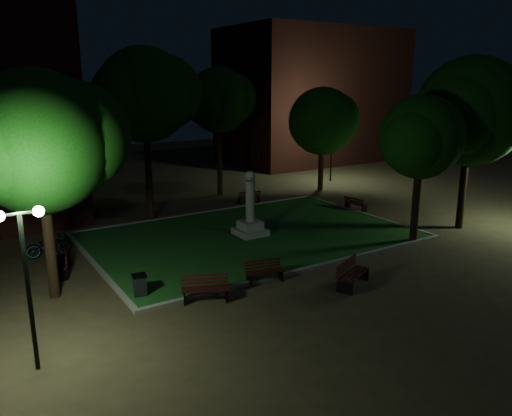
{
  "coord_description": "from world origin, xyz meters",
  "views": [
    {
      "loc": [
        -12.37,
        -18.02,
        7.52
      ],
      "look_at": [
        -0.3,
        1.0,
        1.7
      ],
      "focal_mm": 35.0,
      "sensor_mm": 36.0,
      "label": 1
    }
  ],
  "objects": [
    {
      "name": "bench_left_side",
      "position": [
        -8.88,
        1.85,
        0.45
      ],
      "size": [
        1.05,
        1.83,
        0.95
      ],
      "rotation": [
        0.0,
        0.0,
        -1.85
      ],
      "color": "black",
      "rests_on": "ground"
    },
    {
      "name": "tree_north_er",
      "position": [
        3.12,
        10.7,
        6.22
      ],
      "size": [
        5.08,
        4.15,
        8.3
      ],
      "color": "black",
      "rests_on": "ground"
    },
    {
      "name": "lawn_kerb",
      "position": [
        0.0,
        2.0,
        0.06
      ],
      "size": [
        15.4,
        10.4,
        0.12
      ],
      "color": "slate",
      "rests_on": "ground"
    },
    {
      "name": "lawn",
      "position": [
        0.0,
        2.0,
        0.04
      ],
      "size": [
        15.0,
        10.0,
        0.08
      ],
      "primitive_type": "cube",
      "color": "#1C4C1A",
      "rests_on": "ground"
    },
    {
      "name": "trash_bin",
      "position": [
        -7.05,
        -1.92,
        0.42
      ],
      "size": [
        0.57,
        0.57,
        0.84
      ],
      "color": "black",
      "rests_on": "ground"
    },
    {
      "name": "lamppost_sw",
      "position": [
        -10.95,
        -4.86,
        3.11
      ],
      "size": [
        1.18,
        0.28,
        4.45
      ],
      "color": "black",
      "rests_on": "ground"
    },
    {
      "name": "ground",
      "position": [
        0.0,
        0.0,
        0.0
      ],
      "size": [
        80.0,
        80.0,
        0.0
      ],
      "primitive_type": "plane",
      "color": "#413523"
    },
    {
      "name": "bench_right_side",
      "position": [
        7.88,
        2.93,
        0.36
      ],
      "size": [
        0.7,
        1.46,
        0.77
      ],
      "rotation": [
        0.0,
        0.0,
        1.72
      ],
      "color": "black",
      "rests_on": "ground"
    },
    {
      "name": "tree_se",
      "position": [
        6.22,
        -2.89,
        4.98
      ],
      "size": [
        4.69,
        3.83,
        6.9
      ],
      "color": "black",
      "rests_on": "ground"
    },
    {
      "name": "bicycle",
      "position": [
        -8.98,
        4.29,
        0.49
      ],
      "size": [
        1.86,
        0.65,
        0.98
      ],
      "primitive_type": "imported",
      "rotation": [
        0.0,
        0.0,
        1.57
      ],
      "color": "black",
      "rests_on": "ground"
    },
    {
      "name": "bench_near_left",
      "position": [
        -2.52,
        -3.09,
        0.38
      ],
      "size": [
        1.54,
        0.81,
        0.81
      ],
      "rotation": [
        0.0,
        0.0,
        -0.22
      ],
      "color": "black",
      "rests_on": "ground"
    },
    {
      "name": "bench_near_right",
      "position": [
        -0.04,
        -5.24,
        0.46
      ],
      "size": [
        1.88,
        1.3,
        0.98
      ],
      "rotation": [
        0.0,
        0.0,
        0.43
      ],
      "color": "black",
      "rests_on": "ground"
    },
    {
      "name": "bench_west_near",
      "position": [
        -5.22,
        -3.45,
        0.43
      ],
      "size": [
        1.74,
        1.21,
        0.91
      ],
      "rotation": [
        0.0,
        0.0,
        -0.43
      ],
      "color": "black",
      "rests_on": "ground"
    },
    {
      "name": "bench_far_side",
      "position": [
        3.55,
        7.86,
        0.36
      ],
      "size": [
        1.48,
        0.88,
        0.77
      ],
      "rotation": [
        0.0,
        0.0,
        2.83
      ],
      "color": "black",
      "rests_on": "ground"
    },
    {
      "name": "tree_west",
      "position": [
        -9.51,
        -0.3,
        5.52
      ],
      "size": [
        5.9,
        4.82,
        7.93
      ],
      "color": "black",
      "rests_on": "ground"
    },
    {
      "name": "tree_north_wl",
      "position": [
        -3.03,
        7.23,
        6.75
      ],
      "size": [
        6.04,
        4.93,
        9.22
      ],
      "color": "black",
      "rests_on": "ground"
    },
    {
      "name": "building_far",
      "position": [
        18.0,
        20.0,
        6.0
      ],
      "size": [
        16.0,
        10.0,
        12.0
      ],
      "primitive_type": "cube",
      "color": "#451813",
      "rests_on": "ground"
    },
    {
      "name": "tree_east",
      "position": [
        10.11,
        -2.6,
        5.98
      ],
      "size": [
        6.65,
        5.43,
        8.7
      ],
      "color": "black",
      "rests_on": "ground"
    },
    {
      "name": "tree_ne",
      "position": [
        9.91,
        8.48,
        4.76
      ],
      "size": [
        5.63,
        4.6,
        7.06
      ],
      "color": "black",
      "rests_on": "ground"
    },
    {
      "name": "monument",
      "position": [
        0.0,
        2.0,
        0.96
      ],
      "size": [
        1.4,
        1.4,
        3.2
      ],
      "color": "gray",
      "rests_on": "lawn"
    },
    {
      "name": "lamppost_ne",
      "position": [
        12.44,
        10.49,
        3.28
      ],
      "size": [
        1.18,
        0.28,
        4.73
      ],
      "color": "black",
      "rests_on": "ground"
    }
  ]
}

